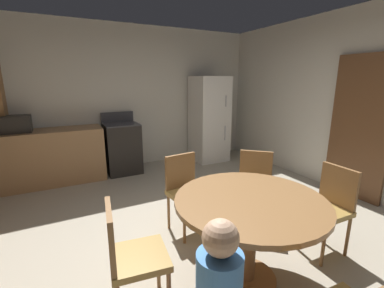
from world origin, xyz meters
TOP-DOWN VIEW (x-y plane):
  - ground_plane at (0.00, 0.00)m, footprint 14.00×14.00m
  - wall_back at (0.00, 3.03)m, footprint 5.44×0.12m
  - wall_right at (2.62, 0.27)m, footprint 0.12×5.53m
  - kitchen_counter at (-1.52, 2.63)m, footprint 1.79×0.60m
  - oven_range at (-0.28, 2.64)m, footprint 0.60×0.60m
  - refrigerator at (1.56, 2.58)m, footprint 0.68×0.68m
  - microwave at (-1.87, 2.63)m, footprint 0.44×0.32m
  - door_panelled at (2.52, 0.05)m, footprint 0.05×0.84m
  - dining_table at (0.05, -0.60)m, footprint 1.22×1.22m
  - chair_east at (1.01, -0.63)m, footprint 0.41×0.41m
  - chair_northeast at (0.71, 0.11)m, footprint 0.57×0.57m
  - chair_west at (-0.92, -0.48)m, footprint 0.45×0.45m
  - chair_north at (-0.07, 0.36)m, footprint 0.44×0.44m

SIDE VIEW (x-z plane):
  - ground_plane at x=0.00m, z-range 0.00..0.00m
  - kitchen_counter at x=-1.52m, z-range 0.00..0.90m
  - oven_range at x=-0.28m, z-range -0.08..1.02m
  - chair_east at x=1.01m, z-range 0.07..0.94m
  - chair_northeast at x=0.71m, z-range 0.07..0.94m
  - chair_west at x=-0.92m, z-range 0.07..0.94m
  - chair_north at x=-0.07m, z-range 0.07..0.94m
  - dining_table at x=0.05m, z-range 0.22..0.98m
  - refrigerator at x=1.56m, z-range 0.00..1.76m
  - door_panelled at x=2.52m, z-range 0.00..2.04m
  - microwave at x=-1.87m, z-range 0.90..1.16m
  - wall_back at x=0.00m, z-range 0.00..2.70m
  - wall_right at x=2.62m, z-range 0.00..2.70m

